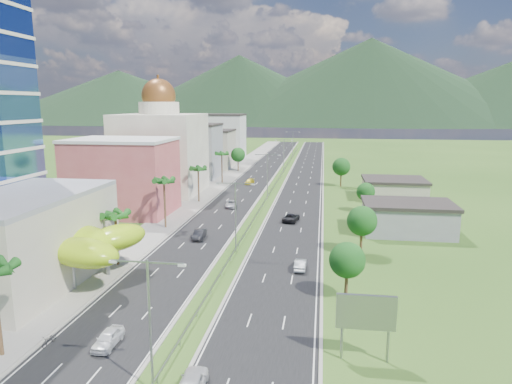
% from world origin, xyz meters
% --- Properties ---
extents(ground, '(500.00, 500.00, 0.00)m').
position_xyz_m(ground, '(0.00, 0.00, 0.00)').
color(ground, '#2D5119').
rests_on(ground, ground).
extents(road_left, '(11.00, 260.00, 0.04)m').
position_xyz_m(road_left, '(-7.50, 90.00, 0.02)').
color(road_left, black).
rests_on(road_left, ground).
extents(road_right, '(11.00, 260.00, 0.04)m').
position_xyz_m(road_right, '(7.50, 90.00, 0.02)').
color(road_right, black).
rests_on(road_right, ground).
extents(sidewalk_left, '(7.00, 260.00, 0.12)m').
position_xyz_m(sidewalk_left, '(-17.00, 90.00, 0.06)').
color(sidewalk_left, gray).
rests_on(sidewalk_left, ground).
extents(median_guardrail, '(0.10, 216.06, 0.76)m').
position_xyz_m(median_guardrail, '(0.00, 71.99, 0.62)').
color(median_guardrail, gray).
rests_on(median_guardrail, ground).
extents(streetlight_median_a, '(6.04, 0.25, 11.00)m').
position_xyz_m(streetlight_median_a, '(0.00, -25.00, 6.75)').
color(streetlight_median_a, gray).
rests_on(streetlight_median_a, ground).
extents(streetlight_median_b, '(6.04, 0.25, 11.00)m').
position_xyz_m(streetlight_median_b, '(0.00, 10.00, 6.75)').
color(streetlight_median_b, gray).
rests_on(streetlight_median_b, ground).
extents(streetlight_median_c, '(6.04, 0.25, 11.00)m').
position_xyz_m(streetlight_median_c, '(0.00, 50.00, 6.75)').
color(streetlight_median_c, gray).
rests_on(streetlight_median_c, ground).
extents(streetlight_median_d, '(6.04, 0.25, 11.00)m').
position_xyz_m(streetlight_median_d, '(0.00, 95.00, 6.75)').
color(streetlight_median_d, gray).
rests_on(streetlight_median_d, ground).
extents(streetlight_median_e, '(6.04, 0.25, 11.00)m').
position_xyz_m(streetlight_median_e, '(0.00, 140.00, 6.75)').
color(streetlight_median_e, gray).
rests_on(streetlight_median_e, ground).
extents(lime_canopy, '(18.00, 15.00, 7.40)m').
position_xyz_m(lime_canopy, '(-20.00, -4.00, 4.99)').
color(lime_canopy, '#98C513').
rests_on(lime_canopy, ground).
extents(pink_shophouse, '(20.00, 15.00, 15.00)m').
position_xyz_m(pink_shophouse, '(-28.00, 32.00, 7.50)').
color(pink_shophouse, '#B64A4C').
rests_on(pink_shophouse, ground).
extents(domed_building, '(20.00, 20.00, 28.70)m').
position_xyz_m(domed_building, '(-28.00, 55.00, 11.35)').
color(domed_building, '#C1B3A0').
rests_on(domed_building, ground).
extents(midrise_grey, '(16.00, 15.00, 16.00)m').
position_xyz_m(midrise_grey, '(-27.00, 80.00, 8.00)').
color(midrise_grey, gray).
rests_on(midrise_grey, ground).
extents(midrise_beige, '(16.00, 15.00, 13.00)m').
position_xyz_m(midrise_beige, '(-27.00, 102.00, 6.50)').
color(midrise_beige, '#ADA18E').
rests_on(midrise_beige, ground).
extents(midrise_white, '(16.00, 15.00, 18.00)m').
position_xyz_m(midrise_white, '(-27.00, 125.00, 9.00)').
color(midrise_white, silver).
rests_on(midrise_white, ground).
extents(billboard, '(5.20, 0.35, 6.20)m').
position_xyz_m(billboard, '(17.00, -18.00, 4.42)').
color(billboard, gray).
rests_on(billboard, ground).
extents(shed_near, '(15.00, 10.00, 5.00)m').
position_xyz_m(shed_near, '(28.00, 25.00, 2.50)').
color(shed_near, gray).
rests_on(shed_near, ground).
extents(shed_far, '(14.00, 12.00, 4.40)m').
position_xyz_m(shed_far, '(30.00, 55.00, 2.20)').
color(shed_far, '#ADA18E').
rests_on(shed_far, ground).
extents(palm_tree_b, '(3.60, 3.60, 8.10)m').
position_xyz_m(palm_tree_b, '(-15.50, 2.00, 7.06)').
color(palm_tree_b, '#47301C').
rests_on(palm_tree_b, ground).
extents(palm_tree_c, '(3.60, 3.60, 9.60)m').
position_xyz_m(palm_tree_c, '(-15.50, 22.00, 8.50)').
color(palm_tree_c, '#47301C').
rests_on(palm_tree_c, ground).
extents(palm_tree_d, '(3.60, 3.60, 8.60)m').
position_xyz_m(palm_tree_d, '(-15.50, 45.00, 7.54)').
color(palm_tree_d, '#47301C').
rests_on(palm_tree_d, ground).
extents(palm_tree_e, '(3.60, 3.60, 9.40)m').
position_xyz_m(palm_tree_e, '(-15.50, 70.00, 8.31)').
color(palm_tree_e, '#47301C').
rests_on(palm_tree_e, ground).
extents(leafy_tree_lfar, '(4.90, 4.90, 8.05)m').
position_xyz_m(leafy_tree_lfar, '(-15.50, 95.00, 5.58)').
color(leafy_tree_lfar, '#47301C').
rests_on(leafy_tree_lfar, ground).
extents(leafy_tree_ra, '(4.20, 4.20, 6.90)m').
position_xyz_m(leafy_tree_ra, '(16.00, -5.00, 4.78)').
color(leafy_tree_ra, '#47301C').
rests_on(leafy_tree_ra, ground).
extents(leafy_tree_rb, '(4.55, 4.55, 7.47)m').
position_xyz_m(leafy_tree_rb, '(19.00, 12.00, 5.18)').
color(leafy_tree_rb, '#47301C').
rests_on(leafy_tree_rb, ground).
extents(leafy_tree_rc, '(3.85, 3.85, 6.33)m').
position_xyz_m(leafy_tree_rc, '(22.00, 40.00, 4.37)').
color(leafy_tree_rc, '#47301C').
rests_on(leafy_tree_rc, ground).
extents(leafy_tree_rd, '(4.90, 4.90, 8.05)m').
position_xyz_m(leafy_tree_rd, '(18.00, 70.00, 5.58)').
color(leafy_tree_rd, '#47301C').
rests_on(leafy_tree_rd, ground).
extents(mountain_ridge, '(860.00, 140.00, 90.00)m').
position_xyz_m(mountain_ridge, '(60.00, 450.00, 0.00)').
color(mountain_ridge, black).
rests_on(mountain_ridge, ground).
extents(car_white_near_left, '(1.76, 4.36, 1.49)m').
position_xyz_m(car_white_near_left, '(-6.71, -19.01, 0.78)').
color(car_white_near_left, white).
rests_on(car_white_near_left, road_left).
extents(car_dark_left, '(1.86, 4.79, 1.56)m').
position_xyz_m(car_dark_left, '(-7.48, 16.08, 0.82)').
color(car_dark_left, black).
rests_on(car_dark_left, road_left).
extents(car_silver_mid_left, '(3.14, 5.45, 1.43)m').
position_xyz_m(car_silver_mid_left, '(-6.89, 40.49, 0.75)').
color(car_silver_mid_left, '#ACAEB4').
rests_on(car_silver_mid_left, road_left).
extents(car_yellow_far_left, '(2.52, 4.88, 1.35)m').
position_xyz_m(car_yellow_far_left, '(-7.55, 70.29, 0.72)').
color(car_yellow_far_left, gold).
rests_on(car_yellow_far_left, road_left).
extents(car_white_near_right, '(2.47, 5.17, 1.70)m').
position_xyz_m(car_white_near_right, '(3.20, -24.80, 0.89)').
color(car_white_near_right, silver).
rests_on(car_white_near_right, road_right).
extents(car_silver_right, '(1.56, 4.33, 1.42)m').
position_xyz_m(car_silver_right, '(10.22, 3.95, 0.75)').
color(car_silver_right, '#A3A6AB').
rests_on(car_silver_right, road_right).
extents(car_dark_far_right, '(3.41, 5.89, 1.54)m').
position_xyz_m(car_dark_far_right, '(7.11, 30.13, 0.81)').
color(car_dark_far_right, black).
rests_on(car_dark_far_right, road_right).
extents(motorcycle, '(0.77, 2.03, 1.27)m').
position_xyz_m(motorcycle, '(-12.30, -19.67, 0.67)').
color(motorcycle, black).
rests_on(motorcycle, road_left).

